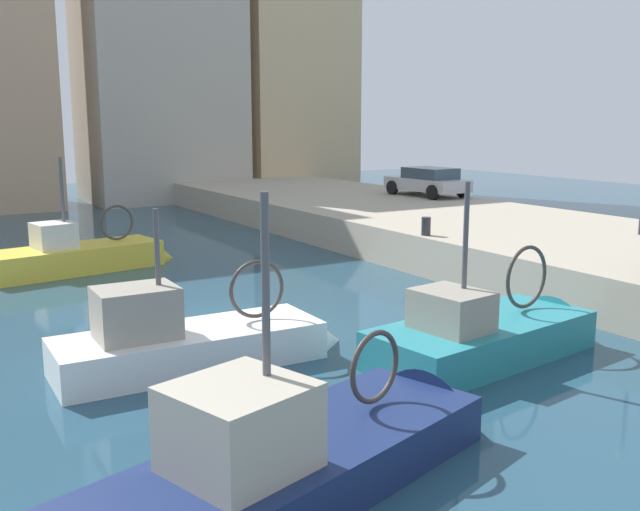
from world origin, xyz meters
The scene contains 10 objects.
water_surface centered at (0.00, 0.00, 0.00)m, with size 80.00×80.00×0.00m, color navy.
quay_wall centered at (11.50, 0.00, 0.60)m, with size 9.00×56.00×1.20m, color #ADA08C.
fishing_boat_yellow centered at (-1.38, 7.93, 0.10)m, with size 6.27×2.67×4.32m.
fishing_boat_teal centered at (3.69, -4.68, 0.10)m, with size 5.82×2.63×4.42m.
fishing_boat_navy centered at (-2.08, -7.33, 0.15)m, with size 7.03×3.72×4.70m.
fishing_boat_white centered at (-1.48, -2.24, 0.14)m, with size 5.86×2.05×3.84m.
parked_car_silver centered at (14.59, 10.81, 1.87)m, with size 2.17×4.09×1.29m.
mooring_bollard_mid centered at (7.35, 2.00, 1.48)m, with size 0.28×0.28×0.55m, color #2D2D33.
waterfront_building_west centered at (7.46, 26.29, 8.38)m, with size 8.83×6.73×16.72m.
waterfront_building_west_mid centered at (16.04, 27.86, 10.88)m, with size 7.31×8.86×21.72m.
Camera 1 is at (-6.40, -14.82, 4.65)m, focal length 40.68 mm.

